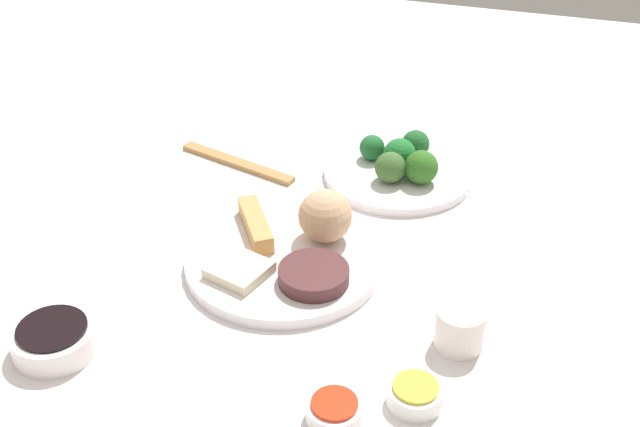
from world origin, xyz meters
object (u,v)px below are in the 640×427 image
(broccoli_plate, at_px, (398,173))
(teacup, at_px, (460,328))
(soy_sauce_bowl, at_px, (54,340))
(main_plate, at_px, (284,261))
(chopsticks_pair, at_px, (237,163))
(sauce_ramekin_hot_mustard, at_px, (415,395))
(sauce_ramekin_sweet_and_sour, at_px, (334,412))

(broccoli_plate, height_order, teacup, teacup)
(teacup, bearing_deg, soy_sauce_bowl, -161.71)
(main_plate, xyz_separation_m, soy_sauce_bowl, (-0.20, -0.23, 0.01))
(broccoli_plate, bearing_deg, teacup, -66.87)
(soy_sauce_bowl, bearing_deg, main_plate, 49.37)
(chopsticks_pair, bearing_deg, sauce_ramekin_hot_mustard, -48.28)
(soy_sauce_bowl, bearing_deg, teacup, 18.29)
(soy_sauce_bowl, xyz_separation_m, sauce_ramekin_sweet_and_sour, (0.33, -0.01, -0.00))
(broccoli_plate, distance_m, sauce_ramekin_sweet_and_sour, 0.50)
(sauce_ramekin_sweet_and_sour, bearing_deg, soy_sauce_bowl, 178.85)
(main_plate, distance_m, teacup, 0.26)
(sauce_ramekin_hot_mustard, relative_size, chopsticks_pair, 0.29)
(soy_sauce_bowl, height_order, sauce_ramekin_hot_mustard, soy_sauce_bowl)
(sauce_ramekin_sweet_and_sour, xyz_separation_m, chopsticks_pair, (-0.30, 0.46, -0.01))
(chopsticks_pair, bearing_deg, soy_sauce_bowl, -94.95)
(main_plate, height_order, teacup, teacup)
(teacup, bearing_deg, main_plate, 160.93)
(broccoli_plate, relative_size, soy_sauce_bowl, 2.35)
(sauce_ramekin_sweet_and_sour, bearing_deg, main_plate, 120.33)
(broccoli_plate, relative_size, sauce_ramekin_hot_mustard, 3.80)
(sauce_ramekin_sweet_and_sour, xyz_separation_m, sauce_ramekin_hot_mustard, (0.08, 0.05, 0.00))
(broccoli_plate, height_order, sauce_ramekin_sweet_and_sour, sauce_ramekin_sweet_and_sour)
(sauce_ramekin_sweet_and_sour, height_order, chopsticks_pair, sauce_ramekin_sweet_and_sour)
(chopsticks_pair, bearing_deg, sauce_ramekin_sweet_and_sour, -57.48)
(soy_sauce_bowl, height_order, chopsticks_pair, soy_sauce_bowl)
(chopsticks_pair, bearing_deg, broccoli_plate, 8.87)
(broccoli_plate, xyz_separation_m, teacup, (0.15, -0.35, 0.02))
(soy_sauce_bowl, xyz_separation_m, teacup, (0.44, 0.15, 0.01))
(soy_sauce_bowl, distance_m, sauce_ramekin_sweet_and_sour, 0.34)
(main_plate, relative_size, teacup, 4.52)
(teacup, distance_m, chopsticks_pair, 0.51)
(broccoli_plate, xyz_separation_m, chopsticks_pair, (-0.25, -0.04, -0.00))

